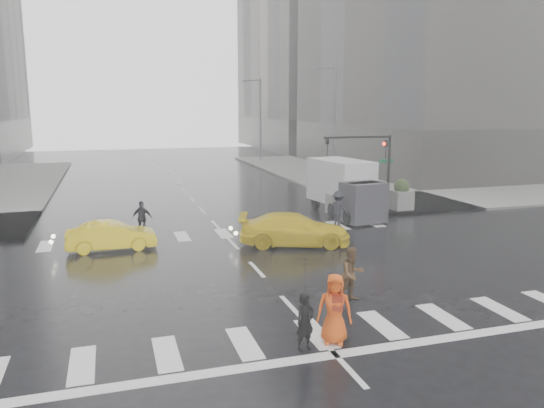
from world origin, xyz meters
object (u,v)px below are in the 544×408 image
object	(u,v)px
traffic_signal_pole	(373,158)
pedestrian_brown	(352,274)
pedestrian_orange	(335,309)
box_truck	(346,187)
taxi_mid	(112,236)

from	to	relation	value
traffic_signal_pole	pedestrian_brown	distance (m)	14.09
pedestrian_brown	pedestrian_orange	distance (m)	3.19
traffic_signal_pole	pedestrian_orange	size ratio (longest dim) A/B	2.42
pedestrian_brown	pedestrian_orange	xyz separation A→B (m)	(-1.77, -2.65, 0.06)
pedestrian_orange	box_truck	bearing A→B (deg)	89.17
traffic_signal_pole	taxi_mid	xyz separation A→B (m)	(-14.20, -3.47, -2.60)
traffic_signal_pole	pedestrian_brown	bearing A→B (deg)	-120.20
pedestrian_brown	taxi_mid	distance (m)	11.18
traffic_signal_pole	pedestrian_orange	xyz separation A→B (m)	(-8.76, -14.65, -2.28)
pedestrian_orange	taxi_mid	size ratio (longest dim) A/B	0.50
taxi_mid	box_truck	world-z (taller)	box_truck
taxi_mid	pedestrian_brown	bearing A→B (deg)	-140.27
taxi_mid	box_truck	distance (m)	13.25
pedestrian_brown	taxi_mid	size ratio (longest dim) A/B	0.47
pedestrian_orange	taxi_mid	distance (m)	12.44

